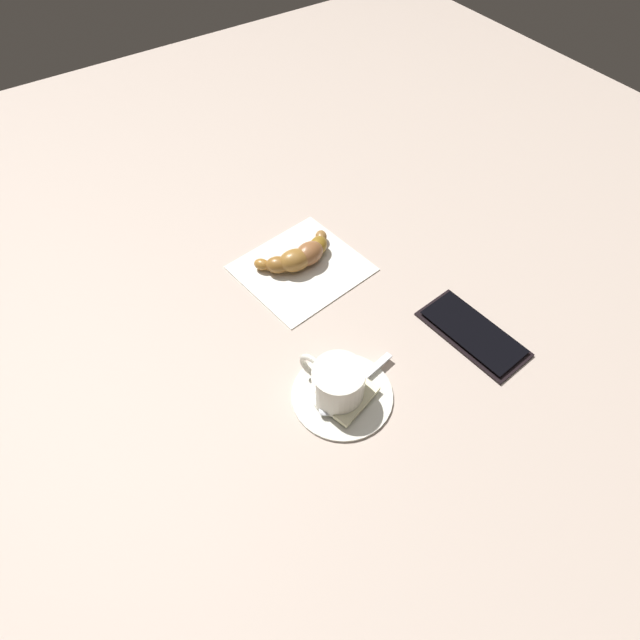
{
  "coord_description": "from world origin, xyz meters",
  "views": [
    {
      "loc": [
        0.39,
        -0.27,
        0.58
      ],
      "look_at": [
        0.01,
        -0.01,
        0.01
      ],
      "focal_mm": 30.15,
      "sensor_mm": 36.0,
      "label": 1
    }
  ],
  "objects": [
    {
      "name": "sugar_packet",
      "position": [
        0.14,
        -0.05,
        0.01
      ],
      "size": [
        0.04,
        0.07,
        0.01
      ],
      "primitive_type": "cube",
      "rotation": [
        0.0,
        0.0,
        8.14
      ],
      "color": "beige",
      "rests_on": "saucer"
    },
    {
      "name": "teaspoon",
      "position": [
        0.12,
        -0.05,
        0.01
      ],
      "size": [
        0.04,
        0.13,
        0.01
      ],
      "color": "silver",
      "rests_on": "saucer"
    },
    {
      "name": "espresso_cup",
      "position": [
        0.11,
        -0.06,
        0.03
      ],
      "size": [
        0.09,
        0.06,
        0.05
      ],
      "color": "silver",
      "rests_on": "saucer"
    },
    {
      "name": "napkin",
      "position": [
        -0.1,
        0.02,
        0.0
      ],
      "size": [
        0.18,
        0.19,
        0.0
      ],
      "primitive_type": "cube",
      "rotation": [
        0.0,
        0.0,
        0.13
      ],
      "color": "silver",
      "rests_on": "ground"
    },
    {
      "name": "croissant",
      "position": [
        -0.11,
        0.03,
        0.02
      ],
      "size": [
        0.07,
        0.14,
        0.03
      ],
      "color": "#996629",
      "rests_on": "napkin"
    },
    {
      "name": "ground_plane",
      "position": [
        0.0,
        0.0,
        0.0
      ],
      "size": [
        1.8,
        1.8,
        0.0
      ],
      "primitive_type": "plane",
      "color": "#B3A092"
    },
    {
      "name": "saucer",
      "position": [
        0.11,
        -0.05,
        0.0
      ],
      "size": [
        0.13,
        0.13,
        0.01
      ],
      "primitive_type": "cylinder",
      "color": "silver",
      "rests_on": "ground"
    },
    {
      "name": "cell_phone",
      "position": [
        0.14,
        0.15,
        0.0
      ],
      "size": [
        0.16,
        0.09,
        0.01
      ],
      "color": "black",
      "rests_on": "ground"
    }
  ]
}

